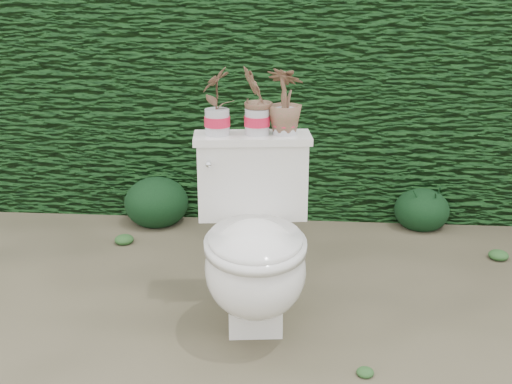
# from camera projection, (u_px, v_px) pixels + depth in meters

# --- Properties ---
(ground) EXTENTS (60.00, 60.00, 0.00)m
(ground) POSITION_uv_depth(u_px,v_px,m) (276.00, 309.00, 2.87)
(ground) COLOR #6F674C
(ground) RESTS_ON ground
(hedge) EXTENTS (8.00, 1.00, 1.60)m
(hedge) POSITION_uv_depth(u_px,v_px,m) (289.00, 76.00, 4.12)
(hedge) COLOR #1C4F1A
(hedge) RESTS_ON ground
(toilet) EXTENTS (0.53, 0.73, 0.78)m
(toilet) POSITION_uv_depth(u_px,v_px,m) (255.00, 248.00, 2.64)
(toilet) COLOR white
(toilet) RESTS_ON ground
(potted_plant_left) EXTENTS (0.15, 0.17, 0.28)m
(potted_plant_left) POSITION_uv_depth(u_px,v_px,m) (217.00, 103.00, 2.68)
(potted_plant_left) COLOR #206824
(potted_plant_left) RESTS_ON toilet
(potted_plant_center) EXTENTS (0.15, 0.18, 0.27)m
(potted_plant_center) POSITION_uv_depth(u_px,v_px,m) (257.00, 102.00, 2.69)
(potted_plant_center) COLOR #206824
(potted_plant_center) RESTS_ON toilet
(potted_plant_right) EXTENTS (0.19, 0.19, 0.27)m
(potted_plant_right) POSITION_uv_depth(u_px,v_px,m) (285.00, 103.00, 2.69)
(potted_plant_right) COLOR #206824
(potted_plant_right) RESTS_ON toilet
(liriope_clump_1) EXTENTS (0.38, 0.38, 0.31)m
(liriope_clump_1) POSITION_uv_depth(u_px,v_px,m) (156.00, 198.00, 3.83)
(liriope_clump_1) COLOR #123516
(liriope_clump_1) RESTS_ON ground
(liriope_clump_2) EXTENTS (0.32, 0.32, 0.26)m
(liriope_clump_2) POSITION_uv_depth(u_px,v_px,m) (422.00, 205.00, 3.78)
(liriope_clump_2) COLOR #123516
(liriope_clump_2) RESTS_ON ground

